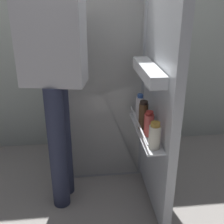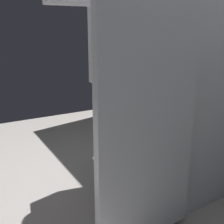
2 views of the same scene
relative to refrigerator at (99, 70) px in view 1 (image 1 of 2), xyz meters
name	(u,v)px [view 1 (image 1 of 2)]	position (x,y,z in m)	size (l,w,h in m)	color
ground_plane	(101,196)	(-0.03, -0.49, -0.85)	(5.19, 5.19, 0.00)	gray
kitchen_wall	(91,4)	(-0.03, 0.40, 0.46)	(4.40, 0.10, 2.62)	beige
refrigerator	(99,70)	(0.00, 0.00, 0.00)	(0.75, 1.27, 1.70)	silver
person	(55,54)	(-0.29, -0.46, 0.23)	(0.56, 0.78, 1.79)	#2D334C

